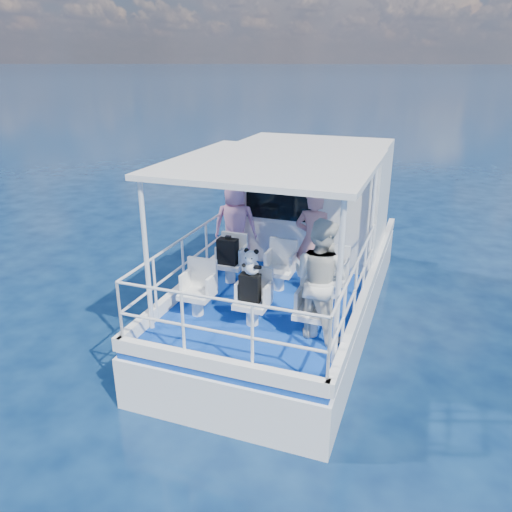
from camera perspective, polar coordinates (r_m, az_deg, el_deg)
The scene contains 20 objects.
ground at distance 8.85m, azimuth 2.13°, elevation -9.61°, with size 2000.00×2000.00×0.00m, color #081A3C.
hull at distance 9.68m, azimuth 3.97°, elevation -6.73°, with size 3.00×7.00×1.60m, color white.
deck at distance 9.31m, azimuth 4.11°, elevation -2.11°, with size 2.90×6.90×0.10m, color navy.
cabin at distance 10.13m, azimuth 6.35°, elevation 6.64°, with size 2.85×2.00×2.20m, color white.
canopy at distance 7.53m, azimuth 1.97°, elevation 10.55°, with size 3.00×3.20×0.08m, color white.
canopy_posts at distance 7.78m, azimuth 1.75°, elevation 2.21°, with size 2.77×2.97×2.20m.
railings at distance 7.72m, azimuth 0.94°, elevation -2.75°, with size 2.84×3.59×1.00m, color white, non-canonical shape.
seat_port_fwd at distance 8.80m, azimuth -2.95°, elevation -1.83°, with size 0.48×0.46×0.38m, color white.
seat_center_fwd at distance 8.51m, azimuth 2.64°, elevation -2.65°, with size 0.48×0.46×0.38m, color white.
seat_stbd_fwd at distance 8.32m, azimuth 8.57°, elevation -3.49°, with size 0.48×0.46×0.38m, color white.
seat_port_aft at distance 7.73m, azimuth -6.71°, elevation -5.38°, with size 0.48×0.46×0.38m, color white.
seat_center_aft at distance 7.41m, azimuth -0.42°, elevation -6.49°, with size 0.48×0.46×0.38m, color white.
seat_stbd_aft at distance 7.18m, azimuth 6.39°, elevation -7.61°, with size 0.48×0.46×0.38m, color white.
passenger_port_fwd at distance 9.30m, azimuth -2.37°, elevation 3.61°, with size 0.61×0.44×1.64m, color pink.
passenger_stbd_fwd at distance 8.36m, azimuth 6.58°, elevation 1.74°, with size 0.63×0.41×1.72m, color tan.
passenger_stbd_aft at distance 6.89m, azimuth 7.33°, elevation -2.64°, with size 0.84×0.66×1.74m, color silver.
backpack_port at distance 8.58m, azimuth -3.25°, elevation 0.53°, with size 0.34×0.19×0.45m, color black.
backpack_center at distance 7.20m, azimuth -0.69°, elevation -3.71°, with size 0.29×0.16×0.44m, color black.
compact_camera at distance 8.51m, azimuth -3.20°, elevation 2.15°, with size 0.09×0.06×0.06m, color black.
panda at distance 7.04m, azimuth -0.53°, elevation -0.66°, with size 0.25×0.21×0.38m, color white, non-canonical shape.
Camera 1 is at (2.30, -7.23, 4.55)m, focal length 35.00 mm.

